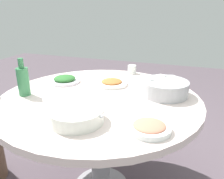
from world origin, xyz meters
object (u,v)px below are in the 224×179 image
object	(u,v)px
green_bottle	(23,81)
tea_cup_far	(171,80)
dish_shrimp	(149,127)
round_dining_table	(100,113)
tea_cup_near	(132,69)
rice_bowl	(165,88)
dish_tofu_braise	(111,83)
dish_greens	(65,80)
soup_bowl	(76,115)

from	to	relation	value
green_bottle	tea_cup_far	xyz separation A→B (m)	(-0.54, 0.86, -0.07)
dish_shrimp	green_bottle	size ratio (longest dim) A/B	0.84
round_dining_table	tea_cup_near	world-z (taller)	tea_cup_near
rice_bowl	dish_tofu_braise	distance (m)	0.39
dish_greens	soup_bowl	bearing A→B (deg)	35.74
rice_bowl	dish_tofu_braise	size ratio (longest dim) A/B	1.33
dish_greens	dish_tofu_braise	bearing A→B (deg)	100.26
round_dining_table	soup_bowl	distance (m)	0.37
dish_greens	green_bottle	xyz separation A→B (m)	(0.31, -0.11, 0.08)
dish_shrimp	dish_greens	size ratio (longest dim) A/B	0.91
rice_bowl	dish_shrimp	distance (m)	0.47
round_dining_table	rice_bowl	world-z (taller)	rice_bowl
soup_bowl	dish_shrimp	bearing A→B (deg)	95.33
green_bottle	dish_shrimp	bearing A→B (deg)	78.19
green_bottle	tea_cup_near	xyz separation A→B (m)	(-0.71, 0.52, -0.06)
dish_greens	tea_cup_far	size ratio (longest dim) A/B	3.05
dish_shrimp	green_bottle	xyz separation A→B (m)	(-0.18, -0.84, 0.08)
dish_shrimp	dish_greens	bearing A→B (deg)	-123.52
soup_bowl	green_bottle	xyz separation A→B (m)	(-0.21, -0.48, 0.06)
rice_bowl	dish_greens	size ratio (longest dim) A/B	1.33
dish_tofu_braise	green_bottle	size ratio (longest dim) A/B	0.93
dish_shrimp	rice_bowl	bearing A→B (deg)	179.17
rice_bowl	dish_tofu_braise	xyz separation A→B (m)	(-0.07, -0.39, -0.03)
round_dining_table	dish_tofu_braise	world-z (taller)	dish_tofu_braise
rice_bowl	dish_shrimp	size ratio (longest dim) A/B	1.47
round_dining_table	dish_tofu_braise	size ratio (longest dim) A/B	5.66
round_dining_table	tea_cup_near	size ratio (longest dim) A/B	17.98
dish_greens	dish_tofu_braise	xyz separation A→B (m)	(-0.06, 0.35, -0.00)
tea_cup_far	round_dining_table	bearing A→B (deg)	-44.28
tea_cup_near	tea_cup_far	bearing A→B (deg)	64.37
round_dining_table	rice_bowl	bearing A→B (deg)	113.21
dish_greens	tea_cup_near	distance (m)	0.57
green_bottle	tea_cup_near	size ratio (longest dim) A/B	3.41
soup_bowl	dish_tofu_braise	distance (m)	0.58
round_dining_table	tea_cup_far	xyz separation A→B (m)	(-0.41, 0.40, 0.14)
rice_bowl	dish_greens	distance (m)	0.73
soup_bowl	dish_tofu_braise	bearing A→B (deg)	-177.59
soup_bowl	dish_greens	xyz separation A→B (m)	(-0.51, -0.37, -0.01)
dish_shrimp	dish_tofu_braise	xyz separation A→B (m)	(-0.54, -0.38, -0.00)
round_dining_table	dish_greens	bearing A→B (deg)	-116.08
dish_tofu_braise	tea_cup_far	world-z (taller)	tea_cup_far
rice_bowl	dish_greens	xyz separation A→B (m)	(-0.01, -0.73, -0.03)
tea_cup_near	tea_cup_far	world-z (taller)	tea_cup_near
dish_greens	round_dining_table	bearing A→B (deg)	63.92
round_dining_table	dish_tofu_braise	bearing A→B (deg)	-178.95
round_dining_table	tea_cup_far	bearing A→B (deg)	135.72
soup_bowl	dish_greens	bearing A→B (deg)	-144.26
dish_tofu_braise	tea_cup_far	distance (m)	0.44
dish_greens	tea_cup_far	bearing A→B (deg)	107.58
rice_bowl	green_bottle	distance (m)	0.90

